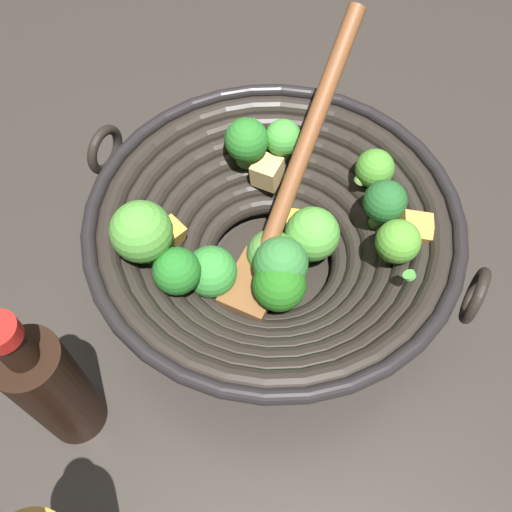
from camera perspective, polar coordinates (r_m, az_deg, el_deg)
The scene contains 3 objects.
ground_plane at distance 0.62m, azimuth 1.62°, elevation -1.41°, with size 4.00×4.00×0.00m, color #332D28.
wok at distance 0.56m, azimuth 1.76°, elevation 2.28°, with size 0.37×0.37×0.22m.
soy_sauce_bottle at distance 0.50m, azimuth -20.36°, elevation -12.69°, with size 0.05×0.05×0.20m.
Camera 1 is at (-0.26, 0.17, 0.53)m, focal length 38.55 mm.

